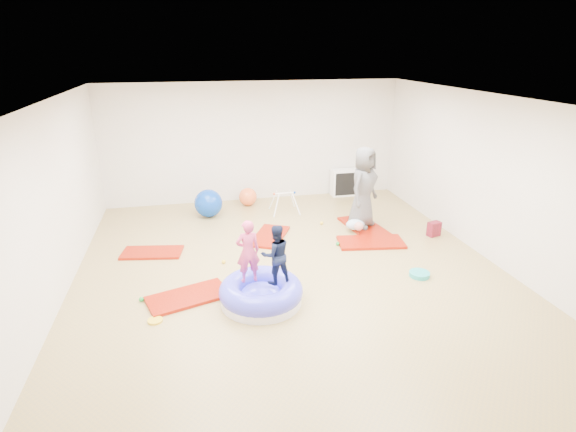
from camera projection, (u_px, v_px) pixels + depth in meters
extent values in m
cube|color=#998450|center=(292.00, 273.00, 7.46)|extent=(7.00, 8.00, 0.01)
cube|color=white|center=(293.00, 100.00, 6.47)|extent=(7.00, 8.00, 0.01)
cube|color=silver|center=(254.00, 142.00, 10.61)|extent=(7.00, 0.01, 2.80)
cube|color=silver|center=(414.00, 354.00, 3.31)|extent=(7.00, 0.01, 2.80)
cube|color=silver|center=(48.00, 209.00, 6.25)|extent=(0.01, 8.00, 2.80)
cube|color=silver|center=(491.00, 179.00, 7.67)|extent=(0.01, 8.00, 2.80)
cube|color=#A3240A|center=(188.00, 297.00, 6.69)|extent=(1.31, 0.92, 0.05)
cube|color=#A3240A|center=(152.00, 252.00, 8.14)|extent=(1.14, 0.71, 0.04)
cube|color=#A3240A|center=(270.00, 236.00, 8.84)|extent=(0.99, 1.24, 0.05)
cube|color=#A3240A|center=(371.00, 242.00, 8.56)|extent=(1.31, 0.80, 0.05)
cube|color=#A3240A|center=(363.00, 226.00, 9.32)|extent=(0.77, 1.29, 0.05)
cylinder|color=white|center=(261.00, 298.00, 6.58)|extent=(1.19, 1.19, 0.13)
torus|color=#4546F4|center=(261.00, 291.00, 6.53)|extent=(1.23, 1.23, 0.33)
ellipsoid|color=#4546F4|center=(261.00, 295.00, 6.56)|extent=(0.65, 0.65, 0.29)
imported|color=#D53D6F|center=(248.00, 248.00, 6.39)|extent=(0.37, 0.26, 0.95)
imported|color=#101834|center=(276.00, 251.00, 6.36)|extent=(0.47, 0.39, 0.89)
imported|color=#4F4F51|center=(363.00, 187.00, 9.01)|extent=(0.95, 0.93, 1.65)
ellipsoid|color=silver|center=(355.00, 224.00, 9.05)|extent=(0.39, 0.25, 0.22)
sphere|color=#DB8F80|center=(359.00, 226.00, 8.88)|extent=(0.18, 0.18, 0.18)
sphere|color=yellow|center=(322.00, 223.00, 9.46)|extent=(0.07, 0.07, 0.07)
sphere|color=green|center=(338.00, 244.00, 8.47)|extent=(0.07, 0.07, 0.07)
sphere|color=green|center=(288.00, 302.00, 6.53)|extent=(0.07, 0.07, 0.07)
sphere|color=yellow|center=(252.00, 254.00, 8.05)|extent=(0.07, 0.07, 0.07)
sphere|color=green|center=(141.00, 299.00, 6.61)|extent=(0.07, 0.07, 0.07)
sphere|color=yellow|center=(224.00, 262.00, 7.76)|extent=(0.07, 0.07, 0.07)
sphere|color=#0938A8|center=(208.00, 203.00, 9.83)|extent=(0.61, 0.61, 0.61)
sphere|color=#FF6731|center=(248.00, 197.00, 10.56)|extent=(0.42, 0.42, 0.42)
cylinder|color=white|center=(276.00, 206.00, 9.83)|extent=(0.18, 0.18, 0.48)
cylinder|color=white|center=(273.00, 200.00, 10.20)|extent=(0.18, 0.18, 0.48)
cylinder|color=white|center=(296.00, 204.00, 9.92)|extent=(0.18, 0.18, 0.48)
cylinder|color=white|center=(292.00, 199.00, 10.29)|extent=(0.18, 0.18, 0.48)
cylinder|color=white|center=(284.00, 193.00, 9.99)|extent=(0.47, 0.03, 0.03)
sphere|color=#EB5024|center=(274.00, 194.00, 9.94)|extent=(0.06, 0.06, 0.06)
sphere|color=#0938A8|center=(295.00, 193.00, 10.03)|extent=(0.06, 0.06, 0.06)
cube|color=white|center=(344.00, 182.00, 11.26)|extent=(0.66, 0.32, 0.66)
cube|color=black|center=(346.00, 184.00, 11.12)|extent=(0.57, 0.02, 0.57)
cube|color=white|center=(345.00, 183.00, 11.22)|extent=(0.02, 0.22, 0.58)
cube|color=white|center=(345.00, 183.00, 11.22)|extent=(0.58, 0.22, 0.02)
cylinder|color=teal|center=(419.00, 274.00, 7.33)|extent=(0.33, 0.33, 0.07)
cube|color=#B6112F|center=(434.00, 229.00, 8.87)|extent=(0.28, 0.22, 0.29)
cylinder|color=yellow|center=(155.00, 321.00, 6.13)|extent=(0.20, 0.20, 0.03)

